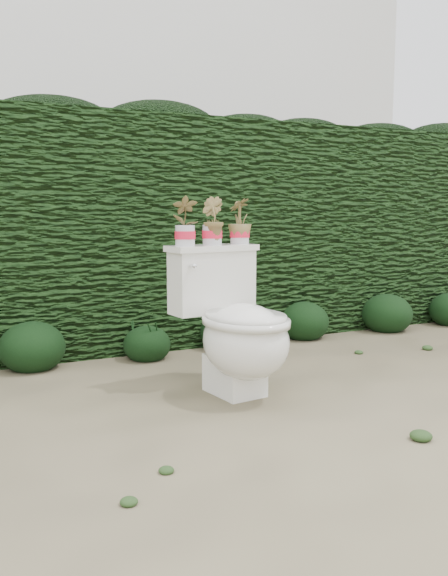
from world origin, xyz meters
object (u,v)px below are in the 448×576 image
toilet (237,328)px  potted_plant_left (185,222)px  potted_plant_right (240,223)px  potted_plant_center (212,222)px

toilet → potted_plant_left: 0.62m
potted_plant_right → potted_plant_center: bearing=-27.6°
potted_plant_left → potted_plant_right: (0.35, 0.04, -0.01)m
toilet → potted_plant_right: (0.15, 0.26, 0.54)m
potted_plant_left → potted_plant_center: bearing=-161.8°
toilet → potted_plant_center: potted_plant_center is taller
potted_plant_left → potted_plant_center: size_ratio=1.01×
toilet → potted_plant_right: size_ratio=3.25×
potted_plant_center → potted_plant_left: bearing=87.7°
toilet → potted_plant_left: potted_plant_left is taller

